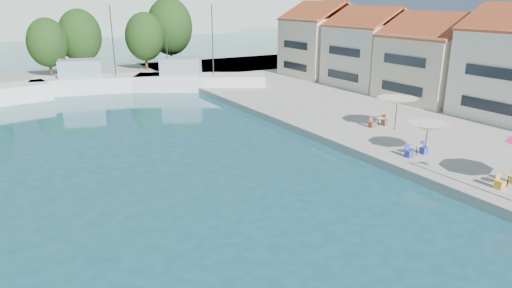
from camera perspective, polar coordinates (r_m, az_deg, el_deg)
quay_right at (r=47.07m, az=22.12°, el=3.98°), size 32.00×92.00×0.60m
quay_far at (r=65.80m, az=-24.35°, el=7.26°), size 90.00×16.00×0.60m
hill_east at (r=185.97m, az=-13.78°, el=15.75°), size 140.00×40.00×12.00m
building_04 at (r=49.69m, az=21.46°, el=10.25°), size 9.00×8.80×9.20m
building_05 at (r=55.68m, az=14.17°, el=11.83°), size 8.40×8.80×9.70m
building_06 at (r=62.39m, az=8.31°, el=12.95°), size 9.00×8.80×10.20m
trawler_03 at (r=57.04m, az=-19.00°, el=7.28°), size 15.96×7.28×10.20m
trawler_04 at (r=55.61m, az=-7.33°, el=7.85°), size 15.36×11.08×10.20m
tree_05 at (r=66.95m, az=-24.64°, el=11.44°), size 5.13×5.13×7.59m
tree_06 at (r=69.00m, az=-21.17°, el=12.49°), size 5.83×5.83×8.64m
tree_07 at (r=68.99m, az=-13.75°, el=12.91°), size 5.50×5.50×8.14m
tree_08 at (r=72.61m, az=-10.74°, el=14.24°), size 6.88×6.88×10.18m
umbrella_white at (r=31.57m, az=20.67°, el=2.02°), size 2.77×2.77×2.12m
umbrella_cream at (r=36.97m, az=17.24°, el=5.16°), size 3.17×3.17×2.52m
cafe_table_01 at (r=28.41m, az=28.95°, el=-4.11°), size 1.82×0.70×0.76m
cafe_table_02 at (r=31.53m, az=19.43°, el=-0.86°), size 1.82×0.70×0.76m
cafe_table_03 at (r=37.93m, az=15.06°, el=2.56°), size 1.82×0.70×0.76m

